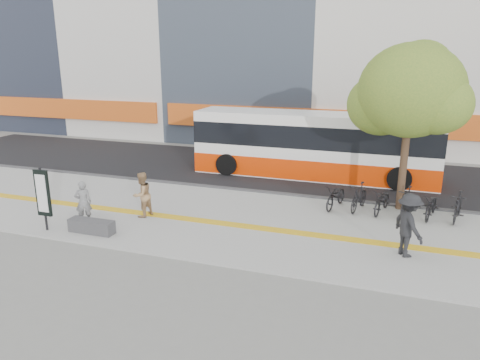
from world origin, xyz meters
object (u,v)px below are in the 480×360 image
(seated_woman, at_px, (83,202))
(pedestrian_tan, at_px, (142,195))
(bus, at_px, (313,147))
(pedestrian_dark, at_px, (409,225))
(signboard, at_px, (43,194))
(street_tree, at_px, (410,93))
(bench, at_px, (92,226))

(seated_woman, height_order, pedestrian_tan, pedestrian_tan)
(bus, xyz_separation_m, pedestrian_dark, (4.25, -8.16, -0.47))
(pedestrian_tan, distance_m, pedestrian_dark, 9.17)
(signboard, distance_m, seated_woman, 1.38)
(pedestrian_tan, bearing_deg, street_tree, 129.19)
(street_tree, distance_m, pedestrian_dark, 5.67)
(bench, xyz_separation_m, pedestrian_tan, (0.82, 1.93, 0.61))
(pedestrian_tan, bearing_deg, pedestrian_dark, 102.19)
(signboard, height_order, pedestrian_tan, signboard)
(signboard, relative_size, street_tree, 0.35)
(bus, relative_size, pedestrian_tan, 6.92)
(pedestrian_dark, bearing_deg, bus, -5.24)
(signboard, height_order, pedestrian_dark, signboard)
(bus, height_order, pedestrian_dark, bus)
(seated_woman, height_order, pedestrian_dark, pedestrian_dark)
(bench, xyz_separation_m, bus, (5.73, 9.70, 1.20))
(signboard, distance_m, bus, 12.40)
(bench, xyz_separation_m, signboard, (-1.60, -0.31, 1.06))
(bench, height_order, seated_woman, seated_woman)
(street_tree, height_order, seated_woman, street_tree)
(bench, height_order, pedestrian_dark, pedestrian_dark)
(pedestrian_tan, bearing_deg, signboard, -32.56)
(pedestrian_dark, bearing_deg, street_tree, -30.20)
(street_tree, bearing_deg, signboard, -150.93)
(signboard, height_order, street_tree, street_tree)
(bench, relative_size, signboard, 0.73)
(bench, distance_m, bus, 11.33)
(bus, bearing_deg, signboard, -126.22)
(street_tree, relative_size, pedestrian_tan, 3.78)
(street_tree, relative_size, bus, 0.55)
(street_tree, distance_m, bus, 6.24)
(bench, height_order, pedestrian_tan, pedestrian_tan)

